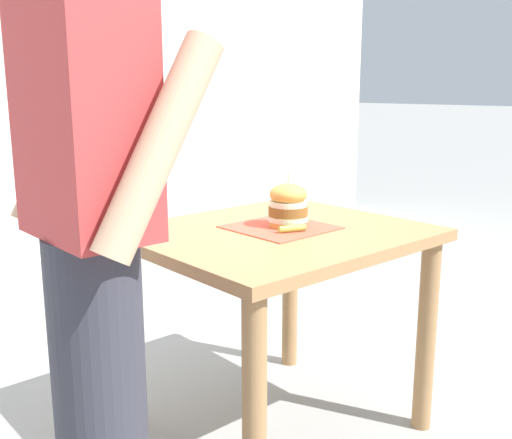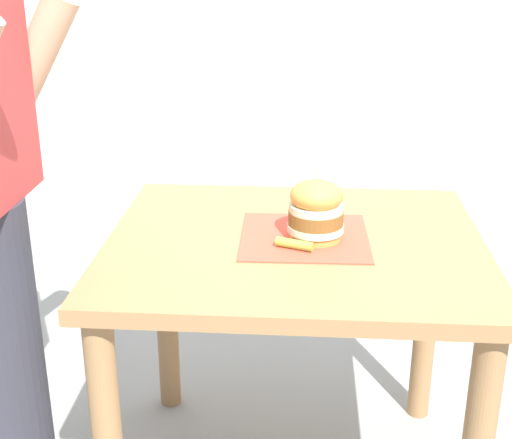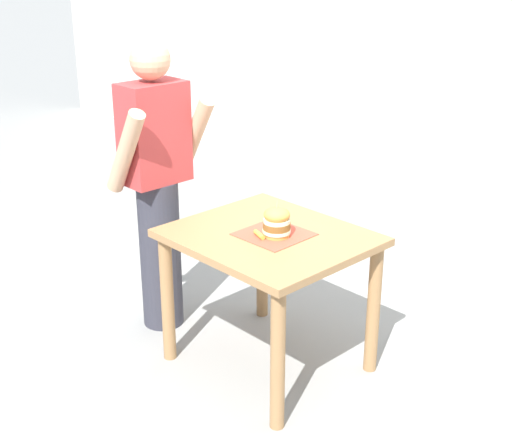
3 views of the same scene
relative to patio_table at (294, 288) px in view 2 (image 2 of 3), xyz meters
name	(u,v)px [view 2 (image 2 of 3)]	position (x,y,z in m)	size (l,w,h in m)	color
patio_table	(294,288)	(0.00, 0.00, 0.00)	(0.83, 0.96, 0.77)	#9E7247
serving_paper	(304,237)	(0.01, -0.02, 0.14)	(0.32, 0.32, 0.00)	#D64C38
sandwich	(316,210)	(0.00, -0.05, 0.22)	(0.14, 0.14, 0.19)	gold
pickle_spear	(294,244)	(-0.07, 0.00, 0.16)	(0.02, 0.02, 0.09)	#8EA83D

